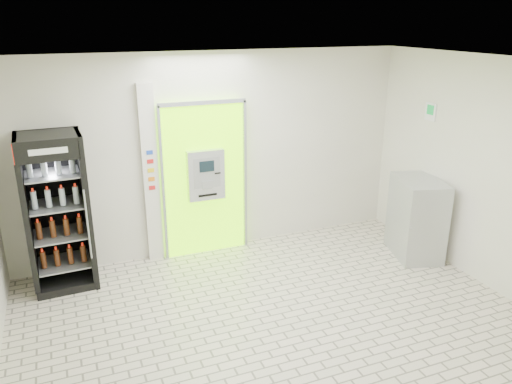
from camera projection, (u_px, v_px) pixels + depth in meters
ground at (283, 332)px, 5.74m from camera, size 6.00×6.00×0.00m
room_shell at (287, 181)px, 5.13m from camera, size 6.00×6.00×6.00m
atm_assembly at (204, 178)px, 7.40m from camera, size 1.30×0.24×2.33m
pillar at (151, 175)px, 7.11m from camera, size 0.22×0.11×2.60m
beverage_cooler at (58, 215)px, 6.50m from camera, size 0.81×0.75×2.08m
steel_cabinet at (417, 218)px, 7.45m from camera, size 0.84×1.03×1.20m
exit_sign at (431, 112)px, 7.32m from camera, size 0.02×0.22×0.26m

